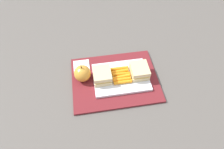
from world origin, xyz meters
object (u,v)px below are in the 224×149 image
(carrot_sticks_bundle, at_px, (121,75))
(food_tray, at_px, (121,77))
(sandwich_half_left, at_px, (139,71))
(paper_napkin, at_px, (82,66))
(apple, at_px, (82,73))
(sandwich_half_right, at_px, (102,75))

(carrot_sticks_bundle, bearing_deg, food_tray, 23.95)
(sandwich_half_left, xyz_separation_m, paper_napkin, (0.24, -0.09, -0.03))
(food_tray, bearing_deg, paper_napkin, -29.47)
(sandwich_half_left, height_order, carrot_sticks_bundle, sandwich_half_left)
(food_tray, distance_m, sandwich_half_left, 0.08)
(carrot_sticks_bundle, relative_size, apple, 1.08)
(sandwich_half_right, height_order, carrot_sticks_bundle, sandwich_half_right)
(sandwich_half_right, bearing_deg, food_tray, 180.00)
(sandwich_half_left, relative_size, apple, 1.00)
(sandwich_half_right, relative_size, apple, 1.00)
(paper_napkin, bearing_deg, apple, 92.55)
(carrot_sticks_bundle, xyz_separation_m, paper_napkin, (0.16, -0.09, -0.02))
(carrot_sticks_bundle, bearing_deg, sandwich_half_right, 0.18)
(sandwich_half_right, xyz_separation_m, apple, (0.08, -0.02, 0.00))
(sandwich_half_left, bearing_deg, sandwich_half_right, 0.00)
(food_tray, relative_size, paper_napkin, 3.29)
(sandwich_half_left, bearing_deg, apple, -5.42)
(sandwich_half_left, distance_m, apple, 0.24)
(sandwich_half_left, bearing_deg, paper_napkin, -20.80)
(paper_napkin, bearing_deg, sandwich_half_left, 159.20)
(food_tray, height_order, apple, apple)
(sandwich_half_left, height_order, sandwich_half_right, same)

